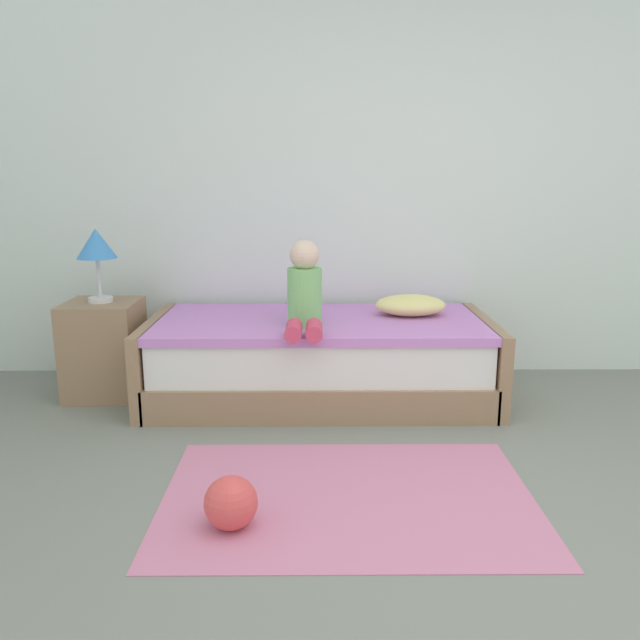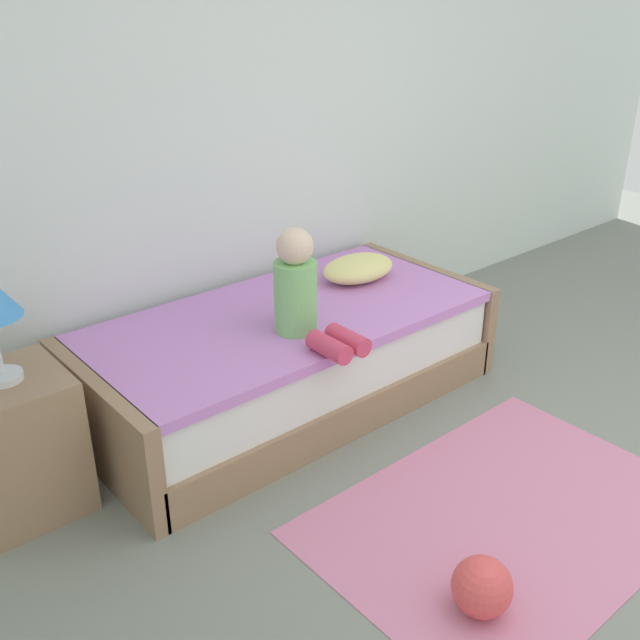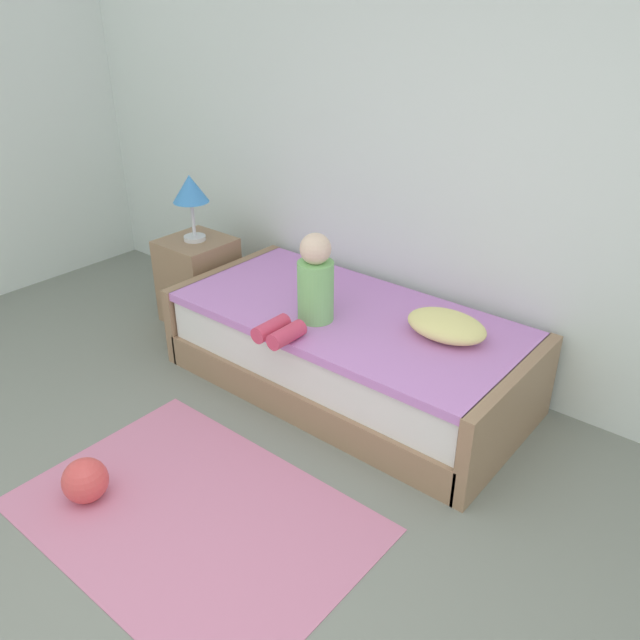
{
  "view_description": "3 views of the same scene",
  "coord_description": "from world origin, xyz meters",
  "views": [
    {
      "loc": [
        -0.72,
        -1.81,
        1.36
      ],
      "look_at": [
        -0.7,
        1.75,
        0.55
      ],
      "focal_mm": 35.71,
      "sensor_mm": 36.0,
      "label": 1
    },
    {
      "loc": [
        -2.68,
        -0.59,
        1.99
      ],
      "look_at": [
        -0.7,
        1.75,
        0.55
      ],
      "focal_mm": 40.51,
      "sensor_mm": 36.0,
      "label": 2
    },
    {
      "loc": [
        1.25,
        -0.61,
        2.16
      ],
      "look_at": [
        -0.7,
        1.75,
        0.55
      ],
      "focal_mm": 36.02,
      "sensor_mm": 36.0,
      "label": 3
    }
  ],
  "objects": [
    {
      "name": "child_figure",
      "position": [
        -0.79,
        1.77,
        0.7
      ],
      "size": [
        0.2,
        0.51,
        0.5
      ],
      "color": "#7FC672",
      "rests_on": "bed"
    },
    {
      "name": "nightstand",
      "position": [
        -2.05,
        2.04,
        0.3
      ],
      "size": [
        0.44,
        0.44,
        0.6
      ],
      "primitive_type": "cube",
      "color": "#997556",
      "rests_on": "ground"
    },
    {
      "name": "wall_rear",
      "position": [
        0.0,
        2.6,
        1.45
      ],
      "size": [
        7.2,
        0.1,
        2.9
      ],
      "primitive_type": "cube",
      "color": "silver",
      "rests_on": "ground"
    },
    {
      "name": "pillow",
      "position": [
        -0.13,
        2.1,
        0.56
      ],
      "size": [
        0.44,
        0.3,
        0.13
      ],
      "primitive_type": "ellipsoid",
      "color": "#F2E58C",
      "rests_on": "bed"
    },
    {
      "name": "area_rug",
      "position": [
        -0.58,
        0.7,
        0.0
      ],
      "size": [
        1.6,
        1.1,
        0.01
      ],
      "primitive_type": "cube",
      "color": "pink",
      "rests_on": "ground"
    },
    {
      "name": "table_lamp",
      "position": [
        -2.05,
        2.04,
        0.94
      ],
      "size": [
        0.24,
        0.24,
        0.45
      ],
      "color": "silver",
      "rests_on": "nightstand"
    },
    {
      "name": "bed",
      "position": [
        -0.7,
        2.0,
        0.25
      ],
      "size": [
        2.11,
        1.0,
        0.5
      ],
      "color": "#997556",
      "rests_on": "ground"
    },
    {
      "name": "toy_ball",
      "position": [
        -1.06,
        0.47,
        0.11
      ],
      "size": [
        0.21,
        0.21,
        0.21
      ],
      "primitive_type": "sphere",
      "color": "#E54C4C",
      "rests_on": "ground"
    }
  ]
}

